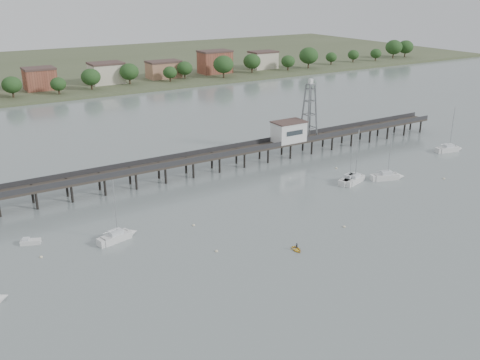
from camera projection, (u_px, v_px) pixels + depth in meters
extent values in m
plane|color=slate|center=(394.00, 288.00, 78.83)|extent=(500.00, 500.00, 0.00)
cube|color=#2D2823|center=(203.00, 158.00, 125.43)|extent=(150.00, 5.00, 0.50)
cube|color=#333335|center=(207.00, 157.00, 123.24)|extent=(150.00, 0.12, 1.10)
cube|color=#333335|center=(198.00, 152.00, 127.07)|extent=(150.00, 0.12, 1.10)
cylinder|color=black|center=(207.00, 168.00, 124.59)|extent=(0.50, 0.50, 4.40)
cylinder|color=black|center=(199.00, 164.00, 127.62)|extent=(0.50, 0.50, 4.40)
cylinder|color=black|center=(421.00, 127.00, 160.55)|extent=(0.50, 0.50, 4.40)
cylinder|color=black|center=(411.00, 124.00, 163.59)|extent=(0.50, 0.50, 4.40)
cube|color=silver|center=(289.00, 132.00, 136.80)|extent=(8.00, 5.00, 5.00)
cube|color=#4C3833|center=(289.00, 122.00, 135.88)|extent=(8.40, 5.40, 0.30)
cube|color=slate|center=(311.00, 84.00, 135.97)|extent=(1.80, 1.80, 0.30)
cube|color=silver|center=(311.00, 81.00, 135.71)|extent=(0.90, 0.90, 1.20)
cube|color=silver|center=(386.00, 178.00, 122.28)|extent=(6.07, 3.96, 1.65)
cone|color=silver|center=(400.00, 176.00, 122.99)|extent=(2.95, 2.86, 2.20)
cube|color=silver|center=(386.00, 173.00, 121.88)|extent=(2.96, 2.50, 0.75)
cylinder|color=#A5A8AA|center=(390.00, 152.00, 120.24)|extent=(0.18, 0.18, 10.61)
cylinder|color=#A5A8AA|center=(383.00, 171.00, 121.50)|extent=(3.15, 1.21, 0.12)
cube|color=silver|center=(448.00, 150.00, 142.60)|extent=(6.02, 3.36, 1.65)
cone|color=silver|center=(459.00, 149.00, 143.71)|extent=(2.78, 2.66, 2.21)
cube|color=silver|center=(449.00, 146.00, 142.19)|extent=(2.84, 2.26, 0.75)
cylinder|color=#A5A8AA|center=(452.00, 127.00, 140.59)|extent=(0.18, 0.18, 10.66)
cylinder|color=#A5A8AA|center=(446.00, 144.00, 141.70)|extent=(3.27, 0.82, 0.12)
cone|color=silver|center=(0.00, 298.00, 75.42)|extent=(3.15, 3.04, 2.41)
cube|color=silver|center=(349.00, 181.00, 120.32)|extent=(5.60, 3.50, 1.65)
cone|color=silver|center=(356.00, 177.00, 122.63)|extent=(2.69, 2.59, 2.03)
cube|color=silver|center=(349.00, 176.00, 119.91)|extent=(2.70, 2.25, 0.75)
cylinder|color=#A5A8AA|center=(352.00, 156.00, 118.59)|extent=(0.18, 0.18, 9.80)
cylinder|color=#A5A8AA|center=(347.00, 175.00, 119.10)|extent=(2.95, 1.02, 0.12)
cube|color=silver|center=(116.00, 238.00, 93.15)|extent=(5.63, 3.25, 1.65)
cone|color=silver|center=(132.00, 232.00, 95.35)|extent=(2.63, 2.52, 2.06)
cube|color=silver|center=(115.00, 232.00, 92.74)|extent=(2.68, 2.16, 0.75)
cylinder|color=#A5A8AA|center=(115.00, 207.00, 91.39)|extent=(0.18, 0.18, 9.93)
cylinder|color=#A5A8AA|center=(111.00, 231.00, 91.96)|extent=(3.03, 0.85, 0.12)
cube|color=silver|center=(354.00, 181.00, 120.44)|extent=(6.22, 3.95, 1.65)
cone|color=silver|center=(362.00, 176.00, 123.04)|extent=(3.00, 2.90, 2.26)
cube|color=silver|center=(355.00, 176.00, 120.03)|extent=(3.02, 2.52, 0.75)
cylinder|color=#A5A8AA|center=(357.00, 154.00, 118.56)|extent=(0.18, 0.18, 10.89)
cylinder|color=#A5A8AA|center=(353.00, 174.00, 119.15)|extent=(3.26, 1.17, 0.12)
cube|color=silver|center=(31.00, 242.00, 92.10)|extent=(3.60, 2.55, 0.92)
cube|color=silver|center=(26.00, 240.00, 91.79)|extent=(1.45, 1.45, 0.55)
imported|color=yellow|center=(296.00, 250.00, 90.02)|extent=(1.77, 0.73, 2.41)
imported|color=black|center=(296.00, 250.00, 90.02)|extent=(0.67, 1.16, 0.26)
ellipsoid|color=beige|center=(41.00, 257.00, 87.64)|extent=(0.56, 0.56, 0.39)
ellipsoid|color=beige|center=(336.00, 168.00, 129.68)|extent=(0.56, 0.56, 0.39)
ellipsoid|color=beige|center=(344.00, 227.00, 98.53)|extent=(0.56, 0.56, 0.39)
ellipsoid|color=beige|center=(216.00, 251.00, 89.56)|extent=(0.56, 0.56, 0.39)
ellipsoid|color=beige|center=(444.00, 179.00, 122.77)|extent=(0.56, 0.56, 0.39)
ellipsoid|color=beige|center=(194.00, 225.00, 99.13)|extent=(0.56, 0.56, 0.39)
cube|color=#475133|center=(34.00, 70.00, 274.26)|extent=(500.00, 170.00, 1.40)
cube|color=brown|center=(40.00, 79.00, 218.03)|extent=(13.00, 10.50, 9.00)
cube|color=brown|center=(106.00, 73.00, 231.83)|extent=(13.00, 10.50, 9.00)
cube|color=brown|center=(164.00, 68.00, 245.13)|extent=(13.00, 10.50, 9.00)
cube|color=brown|center=(215.00, 64.00, 258.43)|extent=(13.00, 10.50, 9.00)
cube|color=brown|center=(263.00, 60.00, 272.23)|extent=(13.00, 10.50, 9.00)
ellipsoid|color=#1F3B18|center=(72.00, 80.00, 213.28)|extent=(8.00, 8.00, 6.80)
ellipsoid|color=#1F3B18|center=(309.00, 59.00, 272.39)|extent=(8.00, 8.00, 6.80)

